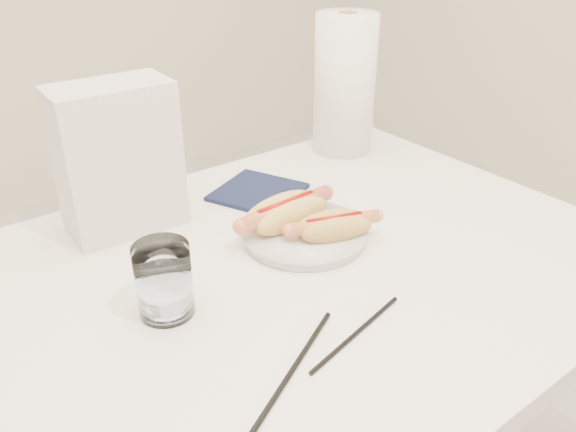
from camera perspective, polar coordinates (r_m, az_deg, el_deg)
table at (r=0.94m, az=-2.28°, el=-8.73°), size 1.20×0.80×0.75m
plate at (r=0.99m, az=1.61°, el=-1.84°), size 0.27×0.27×0.02m
hotdog_left at (r=0.99m, az=-0.22°, el=0.31°), size 0.19×0.08×0.05m
hotdog_right at (r=0.96m, az=4.53°, el=-1.02°), size 0.15×0.10×0.04m
water_glass at (r=0.81m, az=-12.10°, el=-6.20°), size 0.08×0.08×0.11m
chopstick_near at (r=0.74m, az=0.63°, el=-14.62°), size 0.20×0.11×0.01m
chopstick_far at (r=0.79m, az=6.75°, el=-11.34°), size 0.19×0.05×0.01m
napkin_box at (r=1.01m, az=-16.34°, el=5.37°), size 0.20×0.11×0.26m
navy_napkin at (r=1.14m, az=-2.96°, el=2.37°), size 0.20×0.20×0.01m
paper_towel_roll at (r=1.31m, az=5.58°, el=12.74°), size 0.14×0.14×0.30m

